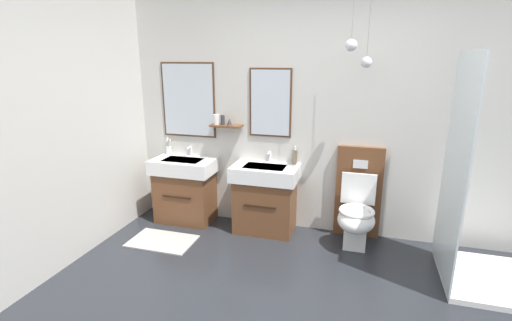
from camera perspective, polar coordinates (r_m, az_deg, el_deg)
name	(u,v)px	position (r m, az deg, el deg)	size (l,w,h in m)	color
wall_back	(326,116)	(4.08, 10.67, 6.74)	(4.65, 0.50, 2.58)	beige
wall_left	(15,137)	(3.52, -32.85, 3.08)	(0.12, 3.68, 2.58)	beige
bath_mat	(162,241)	(4.20, -14.09, -11.80)	(0.68, 0.44, 0.01)	#9E9993
vanity_sink_left	(185,188)	(4.51, -10.70, -4.21)	(0.72, 0.47, 0.76)	brown
tap_on_left_sink	(190,150)	(4.53, -10.02, 1.63)	(0.03, 0.13, 0.11)	silver
vanity_sink_right	(265,197)	(4.17, 1.41, -5.56)	(0.72, 0.47, 0.76)	brown
tap_on_right_sink	(269,156)	(4.20, 2.05, 0.76)	(0.03, 0.13, 0.11)	silver
toilet	(357,209)	(4.06, 15.13, -7.10)	(0.48, 0.63, 1.00)	brown
toothbrush_cup	(169,149)	(4.65, -13.15, 1.64)	(0.07, 0.07, 0.20)	silver
soap_dispenser	(295,156)	(4.13, 5.92, 0.65)	(0.06, 0.06, 0.20)	gray
shower_tray	(484,239)	(3.79, 31.40, -10.21)	(0.98, 0.85, 1.95)	white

